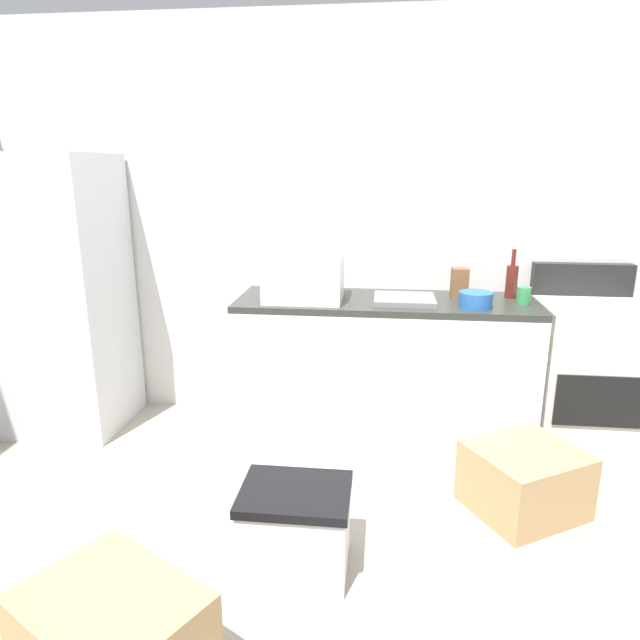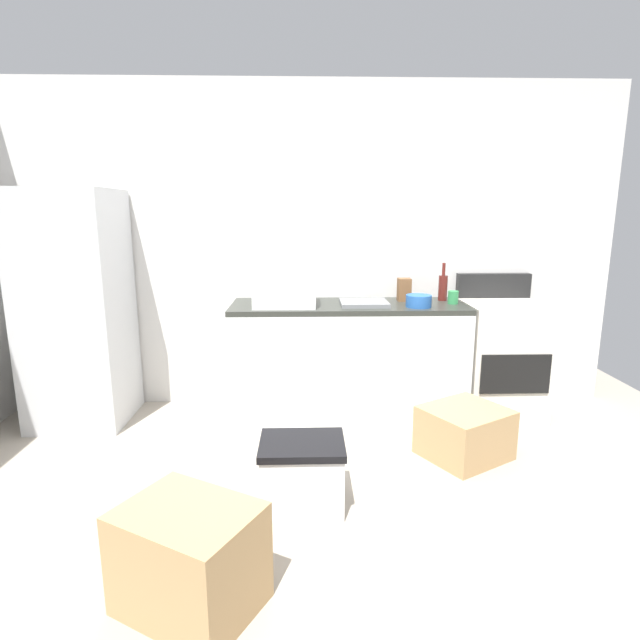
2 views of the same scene
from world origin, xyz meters
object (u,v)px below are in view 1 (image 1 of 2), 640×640
at_px(mixing_bowl, 475,300).
at_px(refrigerator, 63,296).
at_px(coffee_mug, 524,295).
at_px(storage_bin, 296,529).
at_px(wine_bottle, 512,280).
at_px(stove_oven, 585,374).
at_px(cardboard_box_medium, 524,480).
at_px(microwave, 304,278).
at_px(knife_block, 460,282).

bearing_deg(mixing_bowl, refrigerator, 177.83).
distance_m(coffee_mug, storage_bin, 1.89).
xyz_separation_m(coffee_mug, mixing_bowl, (-0.29, -0.13, -0.00)).
relative_size(wine_bottle, mixing_bowl, 1.58).
bearing_deg(mixing_bowl, stove_oven, 12.15).
bearing_deg(stove_oven, storage_bin, -140.33).
bearing_deg(storage_bin, stove_oven, 39.67).
height_order(wine_bottle, cardboard_box_medium, wine_bottle).
xyz_separation_m(stove_oven, cardboard_box_medium, (-0.50, -0.75, -0.30)).
distance_m(refrigerator, microwave, 1.57).
bearing_deg(knife_block, storage_bin, -119.58).
xyz_separation_m(refrigerator, storage_bin, (1.70, -1.25, -0.69)).
bearing_deg(coffee_mug, microwave, -177.46).
bearing_deg(microwave, stove_oven, 2.78).
height_order(stove_oven, storage_bin, stove_oven).
relative_size(microwave, cardboard_box_medium, 0.91).
distance_m(refrigerator, coffee_mug, 2.86).
relative_size(stove_oven, mixing_bowl, 5.79).
distance_m(coffee_mug, mixing_bowl, 0.32).
relative_size(refrigerator, coffee_mug, 17.59).
xyz_separation_m(coffee_mug, knife_block, (-0.35, 0.14, 0.04)).
bearing_deg(refrigerator, knife_block, 3.94).
height_order(wine_bottle, storage_bin, wine_bottle).
xyz_separation_m(wine_bottle, mixing_bowl, (-0.25, -0.28, -0.06)).
bearing_deg(mixing_bowl, wine_bottle, 47.79).
relative_size(stove_oven, knife_block, 6.11).
distance_m(microwave, wine_bottle, 1.27).
relative_size(cardboard_box_medium, storage_bin, 1.09).
distance_m(microwave, knife_block, 0.96).
bearing_deg(wine_bottle, mixing_bowl, -132.21).
bearing_deg(coffee_mug, knife_block, 158.02).
height_order(stove_oven, mixing_bowl, stove_oven).
xyz_separation_m(wine_bottle, coffee_mug, (0.04, -0.15, -0.06)).
xyz_separation_m(microwave, cardboard_box_medium, (1.20, -0.67, -0.87)).
bearing_deg(knife_block, refrigerator, -176.06).
xyz_separation_m(wine_bottle, knife_block, (-0.31, -0.01, -0.02)).
bearing_deg(microwave, wine_bottle, 9.50).
bearing_deg(storage_bin, refrigerator, 143.67).
bearing_deg(mixing_bowl, microwave, 176.03).
xyz_separation_m(refrigerator, mixing_bowl, (2.56, -0.10, 0.07)).
height_order(mixing_bowl, cardboard_box_medium, mixing_bowl).
distance_m(microwave, coffee_mug, 1.30).
height_order(microwave, storage_bin, microwave).
bearing_deg(coffee_mug, cardboard_box_medium, -97.06).
xyz_separation_m(stove_oven, microwave, (-1.71, -0.08, 0.57)).
bearing_deg(microwave, knife_block, 12.01).
xyz_separation_m(mixing_bowl, storage_bin, (-0.87, -1.15, -0.75)).
bearing_deg(refrigerator, storage_bin, -36.33).
xyz_separation_m(knife_block, mixing_bowl, (0.06, -0.27, -0.04)).
relative_size(refrigerator, storage_bin, 3.82).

